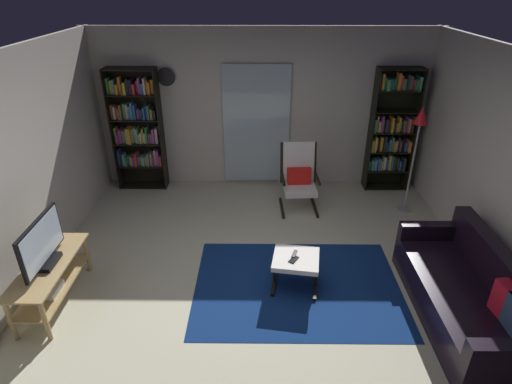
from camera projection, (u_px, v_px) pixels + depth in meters
The scene contains 16 objects.
ground_plane at pixel (261, 289), 4.85m from camera, with size 7.02×7.02×0.00m, color beige.
wall_back at pixel (261, 110), 6.82m from camera, with size 5.60×0.06×2.60m, color beige.
wall_left at pixel (1, 190), 4.27m from camera, with size 0.06×6.00×2.60m, color beige.
glass_door_panel at pixel (256, 126), 6.87m from camera, with size 1.10×0.01×2.00m, color silver.
area_rug at pixel (297, 286), 4.89m from camera, with size 2.41×1.73×0.01m, color navy.
tv_stand at pixel (50, 278), 4.50m from camera, with size 0.44×1.21×0.52m.
television at pixel (42, 245), 4.32m from camera, with size 0.20×0.82×0.54m.
bookshelf_near_tv at pixel (137, 127), 6.77m from camera, with size 0.80×0.30×2.02m.
bookshelf_near_sofa at pixel (392, 129), 6.74m from camera, with size 0.71×0.30×2.03m.
leather_sofa at pixel (469, 297), 4.30m from camera, with size 0.82×1.99×0.81m.
lounge_armchair at pixel (299, 175), 6.37m from camera, with size 0.59×0.67×1.02m.
ottoman at pixel (296, 262), 4.75m from camera, with size 0.59×0.55×0.41m.
tv_remote at pixel (294, 254), 4.76m from camera, with size 0.04×0.14×0.02m, color black.
cell_phone at pixel (294, 260), 4.67m from camera, with size 0.07×0.14×0.01m, color black.
floor_lamp_by_shelf at pixel (419, 129), 5.89m from camera, with size 0.22×0.22×1.64m.
wall_clock at pixel (166, 77), 6.51m from camera, with size 0.29×0.03×0.29m.
Camera 1 is at (-0.02, -3.77, 3.25)m, focal length 29.04 mm.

